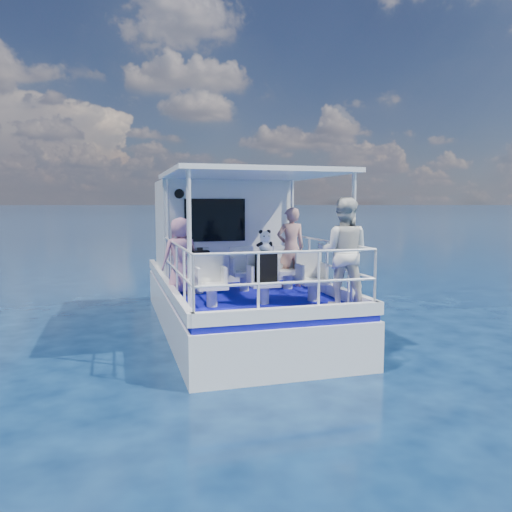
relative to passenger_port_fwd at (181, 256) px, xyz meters
The scene contains 20 objects.
ground 2.04m from the passenger_port_fwd, ahead, with size 2000.00×2000.00×0.00m, color #071733.
hull 2.18m from the passenger_port_fwd, 32.82° to the left, with size 3.00×7.00×1.60m, color white.
deck 1.65m from the passenger_port_fwd, 32.82° to the left, with size 2.90×6.90×0.10m, color #0B0986.
cabin 2.45m from the passenger_port_fwd, 59.60° to the left, with size 2.85×2.00×2.20m, color white.
canopy 1.99m from the passenger_port_fwd, 18.42° to the right, with size 3.00×3.20×0.08m, color white.
canopy_posts 1.36m from the passenger_port_fwd, 20.50° to the right, with size 2.77×2.97×2.20m.
railings 1.47m from the passenger_port_fwd, 32.57° to the right, with size 2.84×3.59×1.00m, color white, non-canonical shape.
seat_port_fwd 0.62m from the passenger_port_fwd, ahead, with size 0.48×0.46×0.38m, color silver.
seat_center_fwd 1.34m from the passenger_port_fwd, ahead, with size 0.48×0.46×0.38m, color silver.
seat_stbd_fwd 2.19m from the passenger_port_fwd, ahead, with size 0.48×0.46×0.38m, color silver.
seat_port_aft 1.45m from the passenger_port_fwd, 75.98° to the right, with size 0.48×0.46×0.38m, color silver.
seat_center_aft 1.87m from the passenger_port_fwd, 46.85° to the right, with size 0.48×0.46×0.38m, color silver.
seat_stbd_aft 2.55m from the passenger_port_fwd, 31.61° to the right, with size 0.48×0.46×0.38m, color silver.
passenger_port_fwd is the anchor object (origin of this frame).
passenger_stbd_fwd 2.27m from the passenger_port_fwd, ahead, with size 0.59×0.39×1.62m, color tan.
passenger_stbd_aft 3.06m from the passenger_port_fwd, 37.63° to the right, with size 0.87×0.68×1.79m, color silver.
backpack_port 0.38m from the passenger_port_fwd, ahead, with size 0.33×0.19×0.43m, color black.
backpack_center 1.85m from the passenger_port_fwd, 47.26° to the right, with size 0.34×0.19×0.51m, color black.
compact_camera 0.37m from the passenger_port_fwd, ahead, with size 0.10×0.06×0.06m, color black.
panda 1.85m from the passenger_port_fwd, 47.11° to the right, with size 0.24×0.20×0.36m, color white, non-canonical shape.
Camera 1 is at (-2.46, -9.10, 2.59)m, focal length 35.00 mm.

